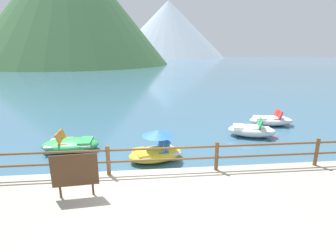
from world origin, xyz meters
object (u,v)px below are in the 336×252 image
at_px(sign_board, 75,171).
at_px(pedal_boat_0, 156,150).
at_px(pedal_boat_1, 71,144).
at_px(pedal_boat_3, 251,130).
at_px(pedal_boat_2, 271,120).

height_order(sign_board, pedal_boat_0, sign_board).
height_order(pedal_boat_1, pedal_boat_3, pedal_boat_3).
relative_size(pedal_boat_2, pedal_boat_3, 1.00).
bearing_deg(pedal_boat_2, pedal_boat_3, -136.73).
distance_m(pedal_boat_0, pedal_boat_2, 7.93).
bearing_deg(pedal_boat_2, pedal_boat_1, -164.68).
bearing_deg(pedal_boat_3, pedal_boat_2, 43.27).
xyz_separation_m(sign_board, pedal_boat_0, (2.27, 3.06, -0.72)).
distance_m(sign_board, pedal_boat_0, 3.88).
xyz_separation_m(pedal_boat_0, pedal_boat_3, (4.84, 2.39, -0.10)).
height_order(pedal_boat_1, pedal_boat_2, pedal_boat_2).
xyz_separation_m(sign_board, pedal_boat_2, (9.01, 7.23, -0.85)).
relative_size(sign_board, pedal_boat_0, 0.49).
bearing_deg(pedal_boat_3, sign_board, -142.57).
relative_size(pedal_boat_0, pedal_boat_1, 1.02).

